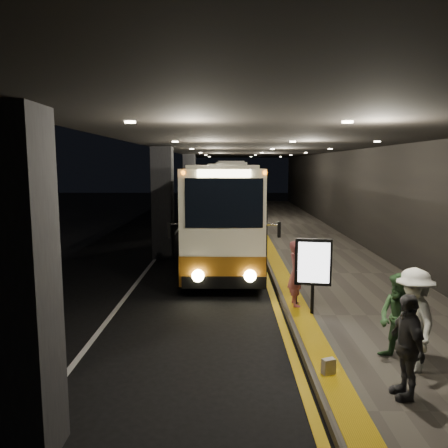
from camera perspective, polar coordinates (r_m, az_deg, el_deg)
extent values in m
plane|color=black|center=(13.72, -4.04, -7.91)|extent=(90.00, 90.00, 0.00)
cube|color=silver|center=(18.77, -8.32, -3.69)|extent=(0.12, 50.00, 0.01)
cube|color=gold|center=(18.59, 4.45, -3.74)|extent=(0.18, 50.00, 0.01)
cube|color=#514C44|center=(18.89, 11.75, -3.48)|extent=(4.50, 50.00, 0.15)
cube|color=gold|center=(18.60, 6.00, -3.28)|extent=(0.50, 50.00, 0.01)
cube|color=black|center=(19.12, 18.65, 5.24)|extent=(0.10, 50.00, 6.00)
cube|color=black|center=(5.97, -25.35, -7.53)|extent=(0.80, 0.80, 4.40)
cube|color=black|center=(17.43, -7.99, 2.73)|extent=(0.80, 0.80, 4.40)
cube|color=black|center=(29.33, -4.52, 4.78)|extent=(0.80, 0.80, 4.40)
cube|color=black|center=(18.25, 5.08, 10.54)|extent=(9.00, 50.00, 0.40)
cube|color=beige|center=(17.33, 0.18, 2.05)|extent=(2.45, 11.34, 3.21)
cube|color=brown|center=(17.48, 0.18, -1.80)|extent=(2.47, 11.36, 0.85)
cube|color=black|center=(11.59, 0.00, 2.75)|extent=(2.08, 0.08, 1.32)
cube|color=black|center=(12.05, 0.01, -7.55)|extent=(2.31, 0.27, 0.33)
cylinder|color=black|center=(14.08, -4.25, -5.53)|extent=(0.26, 0.94, 0.94)
cylinder|color=black|center=(14.06, 4.43, -5.55)|extent=(0.26, 0.94, 0.94)
cylinder|color=black|center=(21.29, -2.60, -0.98)|extent=(0.26, 0.94, 0.94)
cylinder|color=black|center=(21.28, 3.10, -0.99)|extent=(0.26, 0.94, 0.94)
sphere|color=#FFEAA5|center=(11.95, -3.42, -6.77)|extent=(0.34, 0.34, 0.34)
sphere|color=#FFEAA5|center=(11.93, 3.42, -6.78)|extent=(0.34, 0.34, 0.34)
cube|color=#FFF2BF|center=(11.54, 0.00, 6.62)|extent=(1.42, 0.06, 0.21)
cube|color=beige|center=(31.76, 0.36, 4.71)|extent=(2.64, 11.59, 3.27)
cube|color=brown|center=(31.84, 0.36, 2.55)|extent=(2.66, 11.61, 0.87)
cube|color=black|center=(25.93, 0.32, 5.62)|extent=(2.12, 0.10, 1.35)
cube|color=black|center=(26.19, 0.32, 0.79)|extent=(2.36, 0.30, 0.34)
cylinder|color=black|center=(28.27, -1.86, 1.20)|extent=(0.27, 0.96, 0.96)
cylinder|color=black|center=(28.26, 2.53, 1.19)|extent=(0.27, 0.96, 0.96)
cylinder|color=black|center=(35.72, -1.35, 2.57)|extent=(0.27, 0.96, 0.96)
cylinder|color=black|center=(35.72, 2.12, 2.56)|extent=(0.27, 0.96, 0.96)
cube|color=beige|center=(42.74, 0.61, 5.68)|extent=(3.07, 12.47, 3.51)
cube|color=brown|center=(42.81, 0.61, 3.96)|extent=(3.10, 12.49, 0.93)
cube|color=black|center=(36.50, 0.62, 6.54)|extent=(2.27, 0.15, 1.44)
cube|color=black|center=(36.71, 0.61, 2.84)|extent=(2.53, 0.35, 0.36)
cylinder|color=black|center=(38.94, -1.11, 3.05)|extent=(0.29, 1.03, 1.03)
cylinder|color=black|center=(38.94, 2.33, 3.04)|extent=(0.29, 1.03, 1.03)
cylinder|color=black|center=(46.96, -0.83, 3.85)|extent=(0.29, 1.03, 1.03)
cylinder|color=black|center=(46.96, 2.03, 3.84)|extent=(0.29, 1.03, 1.03)
imported|color=#A84E50|center=(11.20, 9.40, -6.38)|extent=(0.44, 0.63, 1.67)
imported|color=#396538|center=(8.54, 21.91, -11.48)|extent=(0.82, 0.93, 1.64)
imported|color=white|center=(8.34, 23.53, -11.41)|extent=(0.57, 1.18, 1.80)
imported|color=#4A4A4F|center=(7.43, 22.75, -14.45)|extent=(0.54, 0.98, 1.63)
cube|color=black|center=(9.52, 21.75, -13.70)|extent=(0.27, 0.17, 0.31)
cube|color=#B7ADAC|center=(8.01, 13.50, -17.66)|extent=(0.25, 0.20, 0.28)
cylinder|color=black|center=(10.80, 11.45, -9.62)|extent=(0.08, 0.08, 0.71)
cube|color=black|center=(10.56, 11.59, -4.90)|extent=(0.86, 0.25, 1.11)
cube|color=white|center=(10.50, 11.65, -4.97)|extent=(0.72, 0.15, 0.96)
cylinder|color=black|center=(11.32, 9.45, -7.54)|extent=(0.05, 0.05, 1.17)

